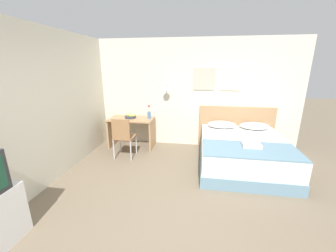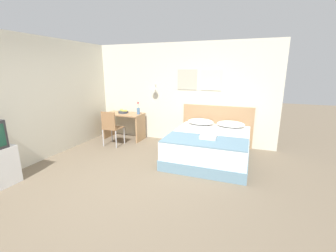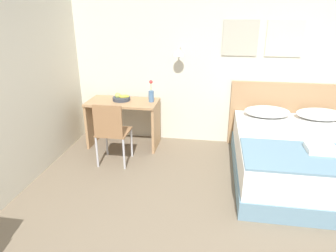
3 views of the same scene
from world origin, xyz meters
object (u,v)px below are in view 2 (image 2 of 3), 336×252
Objects in this scene: fruit_bowl at (123,112)px; pillow_right at (231,124)px; bed at (209,146)px; headboard at (217,126)px; desk_chair at (111,126)px; pillow_left at (201,122)px; desk at (124,121)px; throw_blanket at (205,141)px; folded_towel_near_foot at (208,137)px; flower_vase at (138,110)px.

pillow_right is at bearing 0.66° from fruit_bowl.
headboard is at bearing 90.00° from bed.
pillow_right is at bearing 63.31° from bed.
pillow_right is 0.72× the size of desk_chair.
pillow_left is 0.60× the size of desk.
throw_blanket reaches higher than bed.
pillow_left is 1.00× the size of pillow_right.
desk is (-2.96, -0.07, -0.15)m from pillow_right.
folded_towel_near_foot is (0.05, -0.44, 0.35)m from bed.
bed is 0.56m from folded_towel_near_foot.
folded_towel_near_foot is at bearing -22.88° from desk.
pillow_left reaches higher than throw_blanket.
headboard reaches higher than fruit_bowl.
fruit_bowl reaches higher than pillow_left.
desk_chair is 2.71× the size of flower_vase.
folded_towel_near_foot is at bearing -70.44° from pillow_left.
flower_vase is (0.45, 0.04, 0.35)m from desk.
bed is 1.10× the size of headboard.
desk_chair is 3.35× the size of fruit_bowl.
desk is at bearing -46.87° from fruit_bowl.
pillow_right is 2.99m from fruit_bowl.
pillow_left is at bearing 105.77° from throw_blanket.
fruit_bowl is at bearing 156.76° from folded_towel_near_foot.
headboard is 0.49m from pillow_right.
throw_blanket is at bearing -26.12° from fruit_bowl.
desk_chair is (-2.92, -0.76, -0.12)m from pillow_right.
throw_blanket is 0.15m from folded_towel_near_foot.
pillow_right is (0.74, 0.00, 0.00)m from pillow_left.
desk_chair reaches higher than throw_blanket.
throw_blanket is at bearing -25.80° from desk.
pillow_left is 2.25m from fruit_bowl.
fruit_bowl is at bearing 164.90° from bed.
desk_chair reaches higher than bed.
pillow_right is at bearing 74.55° from folded_towel_near_foot.
flower_vase is (-2.13, 1.29, 0.26)m from throw_blanket.
desk is (-2.63, 1.11, -0.13)m from folded_towel_near_foot.
desk is (-2.59, -0.35, -0.01)m from headboard.
pillow_left is at bearing 19.22° from desk_chair.
pillow_left is at bearing 0.77° from flower_vase.
pillow_left and pillow_right have the same top height.
flower_vase reaches higher than headboard.
folded_towel_near_foot is (0.05, 0.14, 0.04)m from throw_blanket.
desk is at bearing -174.55° from flower_vase.
folded_towel_near_foot is at bearing -23.24° from fruit_bowl.
pillow_right is 1.37m from throw_blanket.
folded_towel_near_foot is at bearing 71.56° from throw_blanket.
bed is at bearing 90.00° from throw_blanket.
bed is 0.91m from pillow_left.
throw_blanket is 2.51m from flower_vase.
folded_towel_near_foot is at bearing -88.18° from headboard.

